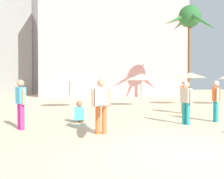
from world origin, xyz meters
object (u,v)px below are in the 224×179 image
at_px(palm_tree_far_left, 190,20).
at_px(person_mid_center, 79,115).
at_px(person_near_left, 184,95).
at_px(person_near_right, 186,101).
at_px(person_mid_right, 102,105).
at_px(cafe_umbrella_0, 70,78).
at_px(cafe_umbrella_4, 191,75).
at_px(person_mid_left, 21,102).
at_px(person_far_right, 216,99).
at_px(cafe_umbrella_3, 141,77).

xyz_separation_m(palm_tree_far_left, person_mid_center, (-11.31, -12.03, -7.54)).
bearing_deg(person_mid_center, person_near_left, -67.00).
distance_m(person_mid_center, person_near_right, 4.25).
distance_m(person_mid_center, person_mid_right, 2.70).
distance_m(cafe_umbrella_0, person_mid_right, 8.96).
distance_m(cafe_umbrella_4, person_near_right, 9.40).
relative_size(person_mid_left, person_near_left, 0.98).
xyz_separation_m(cafe_umbrella_0, person_near_left, (5.95, -4.33, -1.02)).
relative_size(person_far_right, person_near_left, 0.98).
height_order(cafe_umbrella_4, person_near_right, cafe_umbrella_4).
height_order(person_mid_right, person_near_left, person_near_left).
relative_size(cafe_umbrella_3, person_near_right, 1.39).
height_order(person_mid_center, person_far_right, person_far_right).
distance_m(cafe_umbrella_3, person_mid_left, 10.07).
height_order(cafe_umbrella_3, person_mid_right, cafe_umbrella_3).
xyz_separation_m(cafe_umbrella_0, person_mid_left, (-1.67, -7.54, -1.04)).
relative_size(cafe_umbrella_3, cafe_umbrella_4, 0.94).
bearing_deg(person_mid_left, cafe_umbrella_4, 5.88).
xyz_separation_m(person_far_right, person_near_left, (0.04, 2.84, 0.02)).
height_order(person_near_right, person_mid_left, person_mid_left).
height_order(palm_tree_far_left, person_far_right, palm_tree_far_left).
bearing_deg(person_mid_left, palm_tree_far_left, 13.59).
bearing_deg(cafe_umbrella_4, cafe_umbrella_0, -176.66).
bearing_deg(cafe_umbrella_3, person_mid_center, -126.06).
bearing_deg(cafe_umbrella_3, person_mid_right, -114.39).
relative_size(cafe_umbrella_3, person_mid_center, 2.23).
relative_size(palm_tree_far_left, cafe_umbrella_4, 3.83).
relative_size(cafe_umbrella_0, cafe_umbrella_4, 0.93).
xyz_separation_m(palm_tree_far_left, person_mid_right, (-10.75, -14.59, -6.92)).
distance_m(palm_tree_far_left, person_near_left, 13.48).
bearing_deg(cafe_umbrella_3, palm_tree_far_left, 40.50).
distance_m(person_near_right, person_near_left, 3.61).
relative_size(cafe_umbrella_0, person_mid_left, 1.32).
relative_size(cafe_umbrella_0, person_mid_center, 2.19).
bearing_deg(person_mid_left, person_near_left, -8.47).
height_order(cafe_umbrella_0, person_near_right, cafe_umbrella_0).
bearing_deg(cafe_umbrella_4, palm_tree_far_left, 62.60).
xyz_separation_m(cafe_umbrella_4, person_mid_right, (-8.05, -9.37, -1.31)).
bearing_deg(cafe_umbrella_0, palm_tree_far_left, 26.20).
height_order(cafe_umbrella_3, person_near_left, cafe_umbrella_3).
height_order(palm_tree_far_left, person_near_left, palm_tree_far_left).
relative_size(person_mid_right, person_mid_left, 1.81).
distance_m(person_near_right, person_mid_left, 6.04).
relative_size(cafe_umbrella_4, person_mid_left, 1.43).
bearing_deg(cafe_umbrella_4, person_near_left, -121.85).
bearing_deg(person_mid_left, person_mid_right, -58.18).
relative_size(person_mid_right, person_near_left, 1.78).
bearing_deg(person_near_left, person_mid_left, -98.24).
xyz_separation_m(cafe_umbrella_4, person_near_left, (-3.02, -4.85, -1.27)).
height_order(cafe_umbrella_0, person_mid_left, cafe_umbrella_0).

